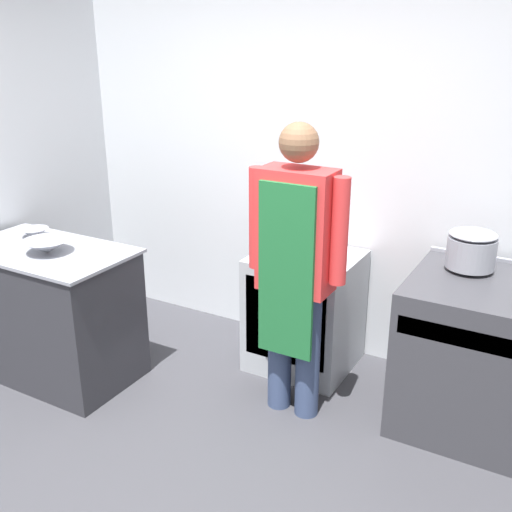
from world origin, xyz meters
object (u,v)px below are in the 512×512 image
person_cook (295,260)px  stock_pot (472,249)px  fridge_unit (305,311)px  mixing_bowl (47,246)px  stove (496,359)px

person_cook → stock_pot: bearing=33.5°
fridge_unit → mixing_bowl: (-1.30, -0.94, 0.52)m
stove → person_cook: (-1.05, -0.40, 0.52)m
stove → stock_pot: stock_pot is taller
stove → mixing_bowl: (-2.52, -0.82, 0.47)m
person_cook → mixing_bowl: person_cook is taller
fridge_unit → mixing_bowl: 1.69m
mixing_bowl → stock_pot: bearing=22.8°
mixing_bowl → stock_pot: size_ratio=1.06×
mixing_bowl → fridge_unit: bearing=35.9°
fridge_unit → stock_pot: bearing=1.2°
person_cook → stock_pot: size_ratio=6.34×
fridge_unit → mixing_bowl: mixing_bowl is taller
stock_pot → stove: bearing=-32.1°
person_cook → stock_pot: (0.82, 0.54, 0.04)m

